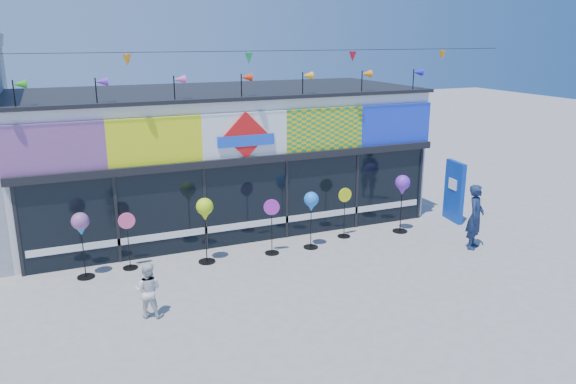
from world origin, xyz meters
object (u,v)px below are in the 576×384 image
spinner_0 (81,226)px  spinner_5 (345,211)px  spinner_1 (128,239)px  child (148,290)px  blue_sign (454,191)px  spinner_2 (205,211)px  spinner_3 (272,225)px  spinner_4 (311,203)px  adult_man (475,217)px  spinner_6 (402,187)px

spinner_0 → spinner_5: bearing=0.6°
spinner_1 → child: spinner_1 is taller
blue_sign → spinner_2: 8.10m
spinner_3 → spinner_4: 1.25m
blue_sign → spinner_0: (-11.05, -0.05, 0.36)m
spinner_1 → spinner_2: (1.89, -0.37, 0.61)m
spinner_5 → spinner_0: bearing=-179.4°
spinner_4 → child: size_ratio=1.35×
spinner_2 → adult_man: 7.32m
child → spinner_5: bearing=-130.1°
adult_man → spinner_0: bearing=132.1°
spinner_2 → spinner_3: (1.78, -0.10, -0.58)m
spinner_1 → spinner_4: (4.81, -0.49, 0.50)m
blue_sign → spinner_5: (-3.89, 0.02, -0.18)m
spinner_5 → child: size_ratio=1.24×
spinner_1 → adult_man: adult_man is taller
spinner_2 → child: (-1.87, -2.36, -0.79)m
spinner_0 → spinner_5: 7.18m
spinner_6 → adult_man: 2.26m
spinner_6 → adult_man: adult_man is taller
spinner_3 → spinner_5: (2.42, 0.40, -0.02)m
blue_sign → adult_man: (-1.03, -2.16, -0.06)m
spinner_3 → spinner_4: (1.15, -0.02, 0.48)m
blue_sign → spinner_2: (-8.09, -0.27, 0.42)m
spinner_4 → adult_man: (4.13, -1.77, -0.38)m
adult_man → spinner_6: bearing=84.0°
spinner_3 → spinner_5: spinner_3 is taller
spinner_2 → spinner_6: bearing=0.2°
spinner_5 → adult_man: bearing=-37.4°
spinner_3 → adult_man: adult_man is taller
spinner_5 → spinner_6: bearing=-8.9°
blue_sign → adult_man: blue_sign is taller
spinner_0 → spinner_4: bearing=-3.3°
blue_sign → spinner_3: (-6.31, -0.37, -0.16)m
spinner_3 → child: 4.30m
spinner_0 → spinner_4: 5.90m
spinner_1 → adult_man: (8.95, -2.26, 0.12)m
adult_man → child: 8.95m
spinner_6 → child: bearing=-163.1°
spinner_0 → child: (1.09, -2.59, -0.73)m
spinner_4 → spinner_3: bearing=179.1°
spinner_5 → spinner_6: 1.88m
spinner_1 → adult_man: 9.23m
spinner_3 → spinner_5: 2.45m
spinner_2 → spinner_6: (5.96, 0.02, 0.01)m
blue_sign → spinner_1: blue_sign is taller
spinner_4 → spinner_5: (1.27, 0.41, -0.50)m
spinner_2 → spinner_1: bearing=168.9°
blue_sign → spinner_1: bearing=-172.8°
spinner_6 → spinner_4: bearing=-177.4°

